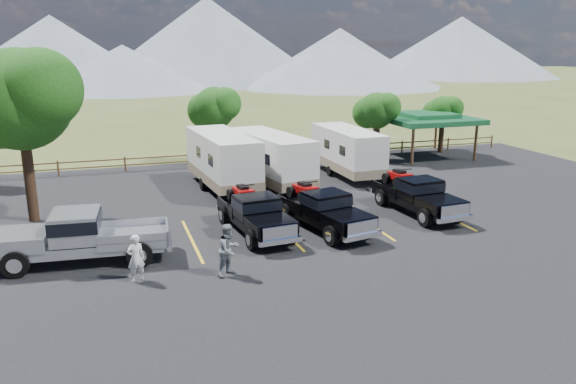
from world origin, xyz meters
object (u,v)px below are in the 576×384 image
object	(u,v)px
tree_big_nw	(19,100)
rig_right	(417,194)
pavilion	(426,119)
trailer_right	(347,152)
trailer_left	(223,161)
person_b	(229,250)
trailer_center	(270,159)
pickup_silver	(82,236)
rig_left	(255,212)
rig_center	(323,209)
person_a	(136,258)

from	to	relation	value
tree_big_nw	rig_right	xyz separation A→B (m)	(17.47, -4.45, -4.63)
pavilion	trailer_right	distance (m)	9.07
trailer_right	rig_right	bearing A→B (deg)	-90.83
trailer_left	person_b	world-z (taller)	trailer_left
trailer_left	trailer_center	distance (m)	2.72
person_b	pickup_silver	bearing A→B (deg)	115.38
tree_big_nw	rig_left	bearing A→B (deg)	-27.68
tree_big_nw	rig_right	size ratio (longest dim) A/B	1.33
rig_center	person_a	size ratio (longest dim) A/B	3.56
rig_right	trailer_right	distance (m)	8.37
rig_right	person_b	xyz separation A→B (m)	(-10.22, -4.63, 0.01)
pavilion	person_a	distance (m)	27.16
pavilion	person_b	size ratio (longest dim) A/B	3.30
trailer_right	person_b	bearing A→B (deg)	-128.73
pavilion	rig_center	xyz separation A→B (m)	(-13.27, -13.31, -1.83)
pavilion	rig_right	xyz separation A→B (m)	(-8.08, -12.42, -1.82)
tree_big_nw	rig_center	world-z (taller)	tree_big_nw
tree_big_nw	rig_center	distance (m)	14.16
rig_left	trailer_right	xyz separation A→B (m)	(8.24, 8.78, 0.62)
trailer_right	pickup_silver	xyz separation A→B (m)	(-15.21, -10.06, -0.50)
rig_right	pickup_silver	distance (m)	15.23
trailer_left	rig_right	bearing A→B (deg)	-47.77
trailer_left	pickup_silver	distance (m)	11.65
pickup_silver	trailer_center	bearing A→B (deg)	136.65
pavilion	rig_center	size ratio (longest dim) A/B	1.04
trailer_left	trailer_right	world-z (taller)	trailer_left
person_a	pickup_silver	bearing A→B (deg)	-70.48
pavilion	person_a	xyz separation A→B (m)	(-21.43, -16.57, -1.91)
rig_right	person_a	size ratio (longest dim) A/B	3.52
person_a	trailer_left	bearing A→B (deg)	-131.84
tree_big_nw	pickup_silver	bearing A→B (deg)	-69.23
tree_big_nw	person_a	bearing A→B (deg)	-64.41
rig_left	rig_center	size ratio (longest dim) A/B	0.97
tree_big_nw	trailer_left	bearing A→B (deg)	17.23
rig_left	rig_center	xyz separation A→B (m)	(2.97, -0.46, 0.01)
person_b	rig_right	bearing A→B (deg)	-9.46
pavilion	rig_right	world-z (taller)	pavilion
rig_right	rig_center	bearing A→B (deg)	-174.13
rig_right	trailer_left	bearing A→B (deg)	133.00
rig_left	person_b	distance (m)	4.68
trailer_left	pickup_silver	size ratio (longest dim) A/B	1.36
trailer_left	rig_center	bearing A→B (deg)	-76.53
person_a	pavilion	bearing A→B (deg)	-158.91
tree_big_nw	person_a	xyz separation A→B (m)	(4.12, -8.60, -4.72)
rig_center	rig_left	bearing A→B (deg)	159.46
pavilion	trailer_left	xyz separation A→B (m)	(-15.99, -5.01, -1.10)
trailer_center	rig_left	bearing A→B (deg)	-121.53
person_a	rig_left	bearing A→B (deg)	-160.97
rig_right	trailer_right	size ratio (longest dim) A/B	0.71
trailer_right	rig_center	bearing A→B (deg)	-120.03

